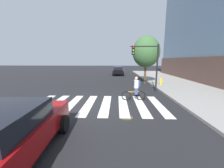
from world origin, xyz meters
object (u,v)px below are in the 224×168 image
Objects in this scene: sedan_mid at (118,71)px; traffic_light_near at (148,60)px; cyclist at (136,89)px; manhole_cover at (127,117)px; fire_hydrant at (161,81)px; street_tree_near at (146,52)px; sedan_near at (8,134)px.

sedan_mid is 1.09× the size of traffic_light_near.
cyclist is at bearing -117.07° from traffic_light_near.
manhole_cover is at bearing -111.71° from traffic_light_near.
traffic_light_near reaches higher than manhole_cover.
fire_hydrant is at bearing 56.34° from cyclist.
street_tree_near reaches higher than sedan_mid.
sedan_mid is 10.42m from street_tree_near.
fire_hydrant is at bearing 54.95° from sedan_near.
sedan_near reaches higher than manhole_cover.
traffic_light_near is at bearing 68.29° from manhole_cover.
traffic_light_near is 4.07m from street_tree_near.
cyclist is 7.61m from street_tree_near.
sedan_mid is 13.78m from traffic_light_near.
manhole_cover is 0.14× the size of sedan_mid.
traffic_light_near is (2.26, 5.66, 2.86)m from manhole_cover.
street_tree_near is at bearing 134.24° from fire_hydrant.
street_tree_near reaches higher than sedan_near.
manhole_cover is 3.10m from cyclist.
sedan_near is 14.37m from street_tree_near.
traffic_light_near is (2.52, -13.39, 2.05)m from sedan_mid.
cyclist is at bearing 73.95° from manhole_cover.
cyclist reaches higher than manhole_cover.
fire_hydrant is at bearing -67.22° from sedan_mid.
manhole_cover is 0.11× the size of street_tree_near.
cyclist is 6.33m from fire_hydrant.
fire_hydrant is (7.78, 11.09, -0.29)m from sedan_near.
fire_hydrant is 3.81m from street_tree_near.
street_tree_near is (3.18, -9.48, 2.95)m from sedan_mid.
fire_hydrant is (2.07, 2.46, -2.33)m from traffic_light_near.
manhole_cover is 4.63m from sedan_near.
manhole_cover is 9.22m from fire_hydrant.
manhole_cover is at bearing -106.05° from cyclist.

